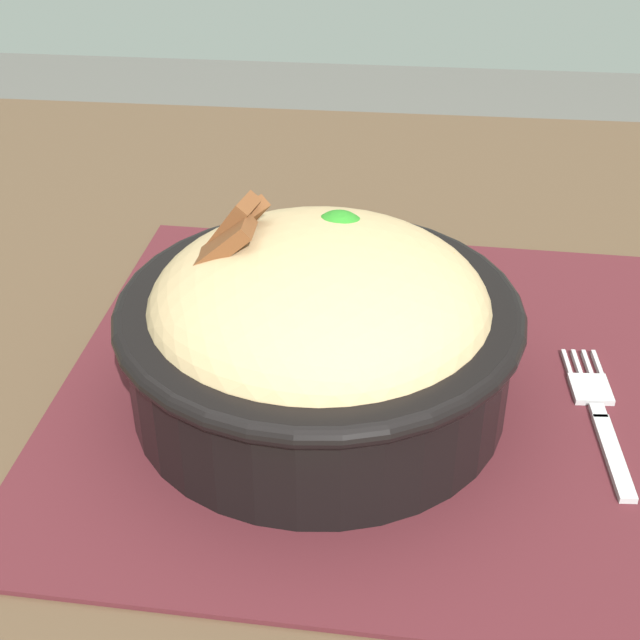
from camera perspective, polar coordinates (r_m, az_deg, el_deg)
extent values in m
cube|color=#4C3826|center=(0.54, 1.63, -6.40)|extent=(1.15, 0.92, 0.03)
cube|color=#47191E|center=(0.54, 5.63, -4.18)|extent=(0.42, 0.37, 0.00)
cylinder|color=black|center=(0.51, 0.00, -1.61)|extent=(0.21, 0.21, 0.07)
torus|color=black|center=(0.50, 0.00, 0.91)|extent=(0.22, 0.22, 0.01)
ellipsoid|color=tan|center=(0.50, 0.00, 1.01)|extent=(0.26, 0.26, 0.08)
sphere|color=#26791F|center=(0.51, 1.17, 4.88)|extent=(0.03, 0.03, 0.03)
cylinder|color=orange|center=(0.52, -5.04, 4.53)|extent=(0.02, 0.03, 0.01)
cylinder|color=orange|center=(0.50, 6.39, 3.38)|extent=(0.04, 0.03, 0.01)
cube|color=brown|center=(0.51, -5.28, 5.56)|extent=(0.04, 0.03, 0.04)
cube|color=brown|center=(0.50, -5.97, 5.21)|extent=(0.04, 0.03, 0.05)
cube|color=brown|center=(0.49, -6.39, 4.45)|extent=(0.04, 0.02, 0.04)
cube|color=#B2B2B2|center=(0.51, 17.64, -8.03)|extent=(0.01, 0.07, 0.00)
cube|color=#B2B2B2|center=(0.54, 16.74, -5.33)|extent=(0.01, 0.01, 0.00)
cube|color=#B2B2B2|center=(0.56, 16.33, -4.11)|extent=(0.02, 0.03, 0.00)
cube|color=#B2B2B2|center=(0.58, 16.70, -2.60)|extent=(0.00, 0.02, 0.00)
cube|color=#B2B2B2|center=(0.58, 16.13, -2.60)|extent=(0.00, 0.02, 0.00)
cube|color=#B2B2B2|center=(0.57, 15.53, -2.59)|extent=(0.00, 0.02, 0.00)
cube|color=#B2B2B2|center=(0.57, 14.96, -2.59)|extent=(0.00, 0.02, 0.00)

